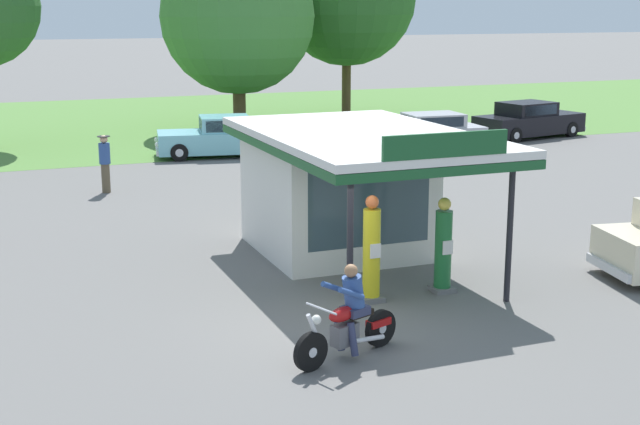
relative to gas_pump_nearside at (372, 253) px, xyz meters
The scene contains 11 objects.
ground_plane 1.65m from the gas_pump_nearside, 142.26° to the right, with size 300.00×300.00×0.00m, color slate.
grass_verge_strip 29.22m from the gas_pump_nearside, 92.08° to the left, with size 120.00×24.00×0.01m, color #56843D.
service_station_kiosk 3.49m from the gas_pump_nearside, 76.65° to the left, with size 4.23×7.15×3.44m.
gas_pump_nearside is the anchor object (origin of this frame).
gas_pump_offside 1.57m from the gas_pump_nearside, ahead, with size 0.44×0.44×1.93m.
motorcycle_with_rider 2.92m from the gas_pump_nearside, 121.97° to the right, with size 2.10×0.95×1.58m.
parked_car_back_row_far_right 17.79m from the gas_pump_nearside, 84.16° to the left, with size 5.09×2.71×1.53m.
parked_car_back_row_left 23.50m from the gas_pump_nearside, 48.23° to the left, with size 5.46×2.84×1.56m.
parked_car_back_row_right 18.78m from the gas_pump_nearside, 58.82° to the left, with size 5.18×2.24×1.46m.
bystander_strolling_foreground 12.78m from the gas_pump_nearside, 104.92° to the left, with size 0.39×0.39×1.78m.
tree_oak_left 25.28m from the gas_pump_nearside, 79.42° to the left, with size 7.02×7.02×8.68m.
Camera 1 is at (-5.85, -14.00, 5.59)m, focal length 49.43 mm.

